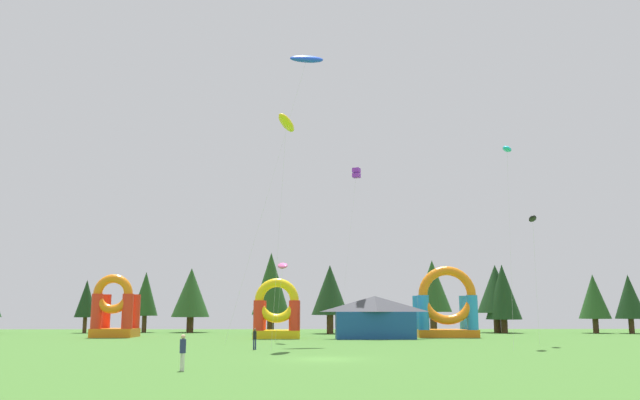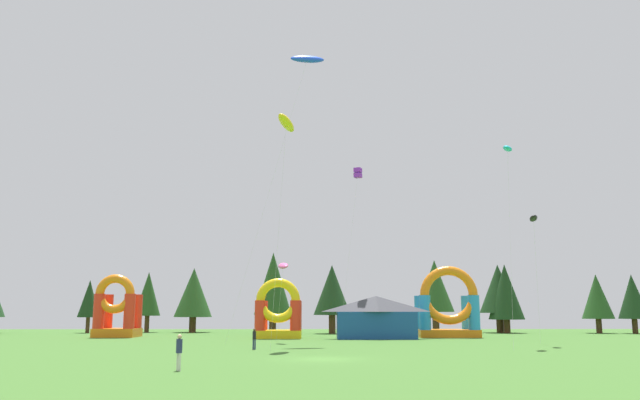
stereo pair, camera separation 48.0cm
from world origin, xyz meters
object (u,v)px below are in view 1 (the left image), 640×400
Objects in this scene: kite_cyan_parafoil at (507,149)px; person_near_camera at (183,349)px; person_left_edge at (255,337)px; inflatable_yellow_castle at (115,313)px; kite_purple_box at (356,173)px; kite_blue_parafoil at (307,59)px; kite_black_parafoil at (533,219)px; kite_pink_parafoil at (283,266)px; festival_tent at (375,317)px; kite_yellow_parafoil at (286,123)px; inflatable_orange_dome at (446,310)px; inflatable_blue_arch at (277,316)px.

kite_cyan_parafoil is 9.67× the size of person_near_camera.
inflatable_yellow_castle is at bearing 150.58° from person_left_edge.
kite_purple_box reaches higher than person_near_camera.
kite_blue_parafoil is at bearing 158.21° from kite_cyan_parafoil.
kite_black_parafoil is 22.72m from kite_purple_box.
kite_blue_parafoil is 21.20m from kite_cyan_parafoil.
inflatable_yellow_castle is at bearing 147.29° from kite_pink_parafoil.
person_left_edge is 0.19× the size of festival_tent.
kite_blue_parafoil is at bearing 13.16° from kite_pink_parafoil.
person_near_camera is (-4.34, -18.67, -16.96)m from kite_yellow_parafoil.
kite_purple_box is at bearing 174.04° from inflatable_orange_dome.
inflatable_yellow_castle reaches higher than festival_tent.
inflatable_orange_dome is 1.13× the size of inflatable_yellow_castle.
inflatable_blue_arch is (-0.83, 8.79, -4.58)m from kite_pink_parafoil.
kite_pink_parafoil reaches higher than festival_tent.
inflatable_orange_dome reaches higher than kite_pink_parafoil.
festival_tent is at bearing 81.01° from person_left_edge.
inflatable_orange_dome is at bearing 96.20° from kite_cyan_parafoil.
kite_black_parafoil is 25.93m from person_left_edge.
person_near_camera is (-23.01, -20.46, -15.30)m from kite_cyan_parafoil.
person_near_camera is at bearing -138.80° from kite_black_parafoil.
inflatable_yellow_castle is 28.00m from festival_tent.
kite_pink_parafoil is at bearing 168.55° from kite_black_parafoil.
kite_blue_parafoil is 1.48× the size of kite_yellow_parafoil.
kite_purple_box is at bearing -61.62° from person_near_camera.
person_near_camera is at bearing -106.76° from kite_purple_box.
inflatable_yellow_castle is at bearing -179.71° from kite_purple_box.
kite_yellow_parafoil is at bearing -100.85° from kite_blue_parafoil.
person_near_camera is 43.29m from inflatable_orange_dome.
person_near_camera is 0.23× the size of inflatable_orange_dome.
kite_blue_parafoil is 1.65× the size of kite_cyan_parafoil.
inflatable_orange_dome reaches higher than person_left_edge.
kite_purple_box reaches higher than inflatable_yellow_castle.
person_left_edge is at bearing -92.52° from inflatable_blue_arch.
kite_cyan_parafoil is (19.15, -6.30, 9.46)m from kite_pink_parafoil.
kite_pink_parafoil is 13.76m from kite_yellow_parafoil.
kite_yellow_parafoil is (-1.65, -8.60, -9.00)m from kite_blue_parafoil.
kite_yellow_parafoil is 23.72m from festival_tent.
kite_purple_box is 2.80× the size of inflatable_yellow_castle.
kite_purple_box is at bearing 89.80° from person_left_edge.
kite_pink_parafoil is 0.44× the size of kite_cyan_parafoil.
person_near_camera is 41.29m from inflatable_yellow_castle.
festival_tent is (10.02, -1.53, -0.15)m from inflatable_blue_arch.
kite_blue_parafoil is at bearing 165.96° from kite_black_parafoil.
inflatable_blue_arch is at bearing 109.69° from kite_blue_parafoil.
festival_tent is at bearing -73.69° from kite_purple_box.
kite_blue_parafoil reaches higher than inflatable_yellow_castle.
kite_pink_parafoil is at bearing 93.47° from kite_yellow_parafoil.
kite_black_parafoil is 17.80m from inflatable_orange_dome.
kite_cyan_parafoil is (-2.55, -1.91, 5.68)m from kite_black_parafoil.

